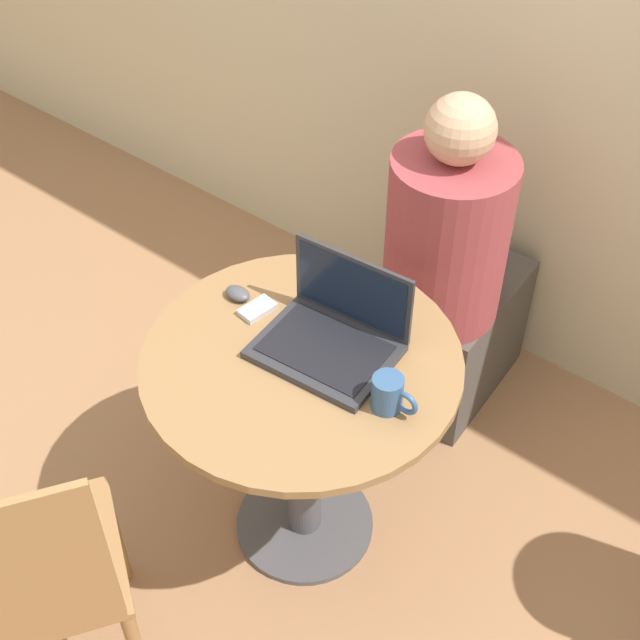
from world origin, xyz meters
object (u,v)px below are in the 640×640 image
(laptop, at_px, (333,332))
(person_seated, at_px, (449,286))
(chair_empty, at_px, (35,583))
(cell_phone, at_px, (257,309))

(laptop, distance_m, person_seated, 0.68)
(laptop, xyz_separation_m, person_seated, (-0.02, 0.62, -0.29))
(chair_empty, xyz_separation_m, person_seated, (0.20, 1.43, 0.01))
(laptop, relative_size, cell_phone, 3.44)
(laptop, relative_size, person_seated, 0.30)
(cell_phone, xyz_separation_m, chair_empty, (0.01, -0.79, -0.26))
(laptop, xyz_separation_m, chair_empty, (-0.22, -0.82, -0.30))
(cell_phone, bearing_deg, laptop, 5.84)
(laptop, bearing_deg, cell_phone, -174.16)
(cell_phone, bearing_deg, person_seated, 72.16)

